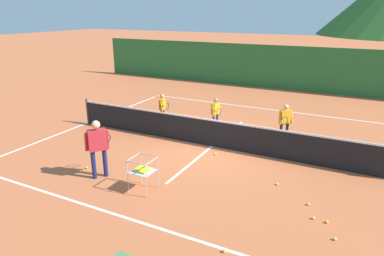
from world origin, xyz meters
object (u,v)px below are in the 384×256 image
student_0 (163,106)px  tennis_ball_8 (277,184)px  ball_cart (142,169)px  tennis_ball_1 (313,218)px  tennis_net (212,133)px  tennis_ball_6 (87,168)px  instructor (98,144)px  tennis_ball_3 (90,149)px  tennis_ball_5 (308,204)px  tennis_ball_7 (224,251)px  student_1 (216,111)px  tennis_ball_4 (327,222)px  tennis_ball_0 (335,239)px  student_2 (285,119)px  tennis_ball_2 (216,154)px

student_0 → tennis_ball_8: 6.46m
ball_cart → tennis_ball_1: 4.25m
tennis_net → tennis_ball_6: size_ratio=165.72×
instructor → student_0: instructor is taller
tennis_ball_6 → tennis_ball_8: bearing=16.4°
tennis_ball_3 → tennis_ball_8: 6.22m
instructor → tennis_ball_5: 5.67m
tennis_ball_1 → tennis_ball_6: (-6.40, -0.33, 0.00)m
tennis_ball_6 → tennis_ball_7: bearing=-18.0°
student_1 → tennis_ball_4: student_1 is taller
ball_cart → tennis_ball_0: (4.68, 0.05, -0.56)m
tennis_net → tennis_ball_3: 4.17m
student_0 → student_2: size_ratio=0.93×
ball_cart → tennis_ball_8: size_ratio=13.22×
ball_cart → tennis_ball_1: size_ratio=13.22×
ball_cart → tennis_ball_8: ball_cart is taller
ball_cart → tennis_ball_2: size_ratio=13.22×
tennis_ball_4 → tennis_net: bearing=143.7°
tennis_ball_6 → tennis_ball_8: 5.50m
tennis_ball_7 → tennis_ball_8: same height
tennis_ball_0 → tennis_ball_1: bearing=131.2°
student_2 → ball_cart: size_ratio=1.49×
tennis_ball_1 → tennis_ball_7: bearing=-124.7°
student_1 → tennis_ball_5: (4.24, -4.17, -0.72)m
tennis_ball_0 → tennis_ball_3: same height
student_1 → tennis_ball_7: 7.40m
tennis_ball_2 → tennis_ball_8: (2.29, -1.12, 0.00)m
tennis_ball_3 → student_1: bearing=53.7°
tennis_ball_0 → tennis_ball_7: bearing=-143.6°
student_0 → tennis_ball_4: (6.97, -4.45, -0.71)m
ball_cart → tennis_ball_5: size_ratio=13.22×
tennis_ball_6 → student_0: bearing=93.4°
tennis_ball_4 → tennis_ball_8: (-1.40, 1.24, 0.00)m
student_0 → tennis_ball_8: (5.56, -3.20, -0.71)m
tennis_ball_0 → tennis_ball_3: bearing=170.0°
instructor → tennis_ball_8: (4.56, 1.77, -0.97)m
tennis_ball_8 → tennis_ball_2: bearing=153.9°
tennis_ball_0 → tennis_ball_2: 4.88m
tennis_ball_5 → tennis_ball_7: size_ratio=1.00×
instructor → tennis_ball_3: bearing=140.8°
tennis_ball_2 → tennis_ball_7: 4.76m
student_0 → tennis_ball_2: (3.28, -2.09, -0.71)m
instructor → tennis_ball_8: size_ratio=24.51×
ball_cart → tennis_ball_4: (4.46, 0.61, -0.56)m
student_0 → ball_cart: bearing=-63.6°
tennis_ball_3 → tennis_ball_2: bearing=21.5°
tennis_ball_5 → tennis_ball_6: (-6.20, -0.89, 0.00)m
student_1 → ball_cart: bearing=-87.1°
student_1 → tennis_ball_1: size_ratio=18.41×
student_0 → tennis_ball_3: 3.76m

